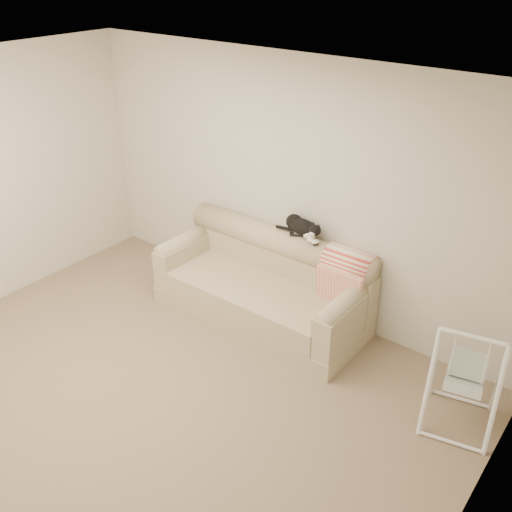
{
  "coord_description": "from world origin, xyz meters",
  "views": [
    {
      "loc": [
        2.96,
        -2.38,
        3.43
      ],
      "look_at": [
        0.14,
        1.27,
        0.9
      ],
      "focal_mm": 40.0,
      "sensor_mm": 36.0,
      "label": 1
    }
  ],
  "objects_px": {
    "sofa": "(265,285)",
    "remote_b": "(312,241)",
    "remote_a": "(299,235)",
    "tuxedo_cat": "(303,227)",
    "baby_swing": "(465,380)"
  },
  "relations": [
    {
      "from": "remote_b",
      "to": "sofa",
      "type": "bearing_deg",
      "value": -151.96
    },
    {
      "from": "sofa",
      "to": "remote_b",
      "type": "height_order",
      "value": "remote_b"
    },
    {
      "from": "sofa",
      "to": "tuxedo_cat",
      "type": "distance_m",
      "value": 0.75
    },
    {
      "from": "sofa",
      "to": "remote_b",
      "type": "relative_size",
      "value": 12.99
    },
    {
      "from": "sofa",
      "to": "baby_swing",
      "type": "bearing_deg",
      "value": -7.2
    },
    {
      "from": "tuxedo_cat",
      "to": "remote_b",
      "type": "bearing_deg",
      "value": -14.57
    },
    {
      "from": "sofa",
      "to": "remote_a",
      "type": "height_order",
      "value": "remote_a"
    },
    {
      "from": "baby_swing",
      "to": "remote_b",
      "type": "bearing_deg",
      "value": 164.36
    },
    {
      "from": "sofa",
      "to": "baby_swing",
      "type": "height_order",
      "value": "sofa"
    },
    {
      "from": "remote_a",
      "to": "tuxedo_cat",
      "type": "xyz_separation_m",
      "value": [
        0.03,
        0.01,
        0.09
      ]
    },
    {
      "from": "tuxedo_cat",
      "to": "sofa",
      "type": "bearing_deg",
      "value": -136.35
    },
    {
      "from": "tuxedo_cat",
      "to": "baby_swing",
      "type": "height_order",
      "value": "tuxedo_cat"
    },
    {
      "from": "remote_b",
      "to": "tuxedo_cat",
      "type": "xyz_separation_m",
      "value": [
        -0.14,
        0.04,
        0.09
      ]
    },
    {
      "from": "sofa",
      "to": "remote_a",
      "type": "xyz_separation_m",
      "value": [
        0.23,
        0.24,
        0.56
      ]
    },
    {
      "from": "remote_b",
      "to": "tuxedo_cat",
      "type": "distance_m",
      "value": 0.17
    }
  ]
}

